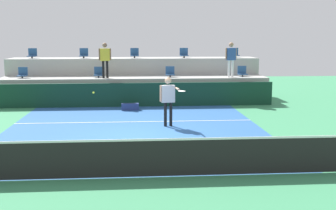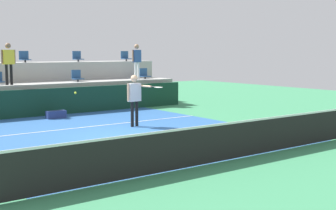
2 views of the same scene
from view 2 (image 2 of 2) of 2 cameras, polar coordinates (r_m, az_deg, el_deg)
ground_plane at (r=13.91m, az=-5.05°, el=-4.01°), size 40.00×40.00×0.00m
court_inner_paint at (r=14.76m, az=-7.07°, el=-3.40°), size 9.00×10.00×0.01m
court_service_line at (r=15.98m, az=-9.53°, el=-2.66°), size 9.00×0.06×0.00m
tennis_net at (r=10.66m, az=6.21°, el=-4.57°), size 10.48×0.08×1.07m
sponsor_backboard at (r=19.17m, az=-14.44°, el=0.40°), size 13.00×0.16×1.10m
seating_tier_lower at (r=20.37m, az=-15.81°, el=0.92°), size 13.00×1.80×1.25m
seating_tier_upper at (r=22.02m, az=-17.50°, el=2.39°), size 13.00×1.80×2.10m
stadium_chair_lower_right at (r=20.92m, az=-11.32°, el=3.50°), size 0.44×0.40×0.52m
stadium_chair_lower_far_right at (r=22.69m, az=-2.99°, el=3.85°), size 0.44×0.40×0.52m
stadium_chair_upper_center at (r=21.91m, az=-17.54°, el=5.68°), size 0.44×0.40×0.52m
stadium_chair_upper_right at (r=22.90m, az=-11.27°, el=5.89°), size 0.44×0.40×0.52m
stadium_chair_upper_far_right at (r=24.19m, az=-5.35°, el=6.02°), size 0.44×0.40×0.52m
tennis_player at (r=15.67m, az=-4.14°, el=1.28°), size 0.85×1.20×1.79m
spectator_leaning_on_rail at (r=19.40m, az=-19.36°, el=5.38°), size 0.59×0.24×1.68m
spectator_in_white at (r=21.97m, az=-3.94°, el=5.87°), size 0.59×0.28×1.70m
tennis_ball at (r=13.72m, az=-11.53°, el=1.50°), size 0.07×0.07×0.07m
equipment_bag at (r=18.24m, az=-13.85°, el=-1.16°), size 0.76×0.28×0.30m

